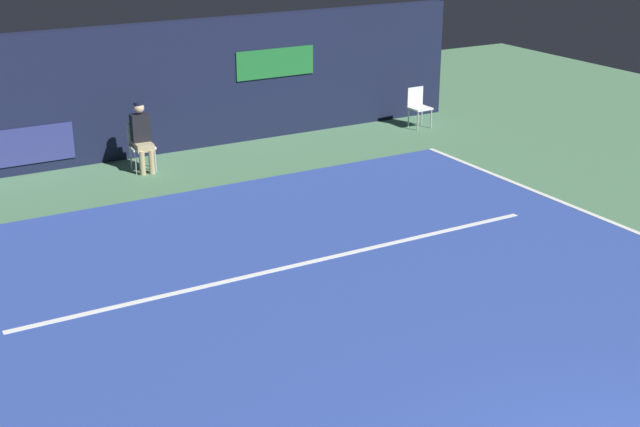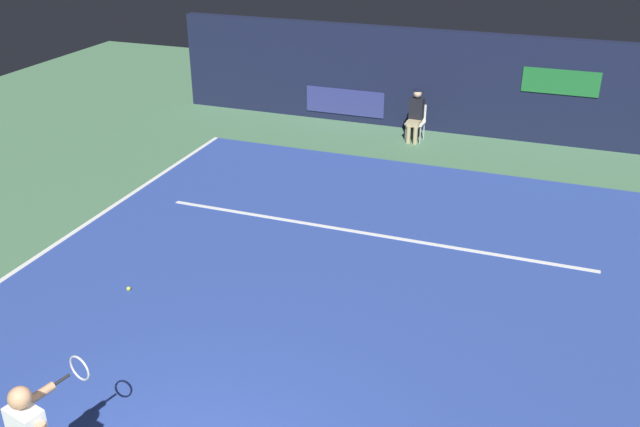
{
  "view_description": "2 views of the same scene",
  "coord_description": "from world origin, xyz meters",
  "views": [
    {
      "loc": [
        -5.56,
        -3.32,
        5.15
      ],
      "look_at": [
        0.14,
        6.53,
        0.9
      ],
      "focal_mm": 49.9,
      "sensor_mm": 36.0,
      "label": 1
    },
    {
      "loc": [
        3.15,
        -4.21,
        5.97
      ],
      "look_at": [
        -0.55,
        5.82,
        0.84
      ],
      "focal_mm": 39.0,
      "sensor_mm": 36.0,
      "label": 2
    }
  ],
  "objects": [
    {
      "name": "back_wall",
      "position": [
        -0.0,
        13.36,
        1.3
      ],
      "size": [
        14.54,
        0.33,
        2.6
      ],
      "color": "#141933",
      "rests_on": "ground"
    },
    {
      "name": "line_service",
      "position": [
        0.0,
        6.92,
        0.01
      ],
      "size": [
        8.18,
        0.1,
        0.01
      ],
      "primitive_type": "cube",
      "color": "white",
      "rests_on": "court_surface"
    },
    {
      "name": "courtside_chair_near",
      "position": [
        6.03,
        12.35,
        0.5
      ],
      "size": [
        0.45,
        0.43,
        0.88
      ],
      "color": "white",
      "rests_on": "ground"
    },
    {
      "name": "line_judge_on_chair",
      "position": [
        -0.39,
        12.32,
        0.69
      ],
      "size": [
        0.46,
        0.55,
        1.32
      ],
      "color": "white",
      "rests_on": "ground"
    },
    {
      "name": "ground_plane",
      "position": [
        0.0,
        4.87,
        0.0
      ],
      "size": [
        30.04,
        30.04,
        0.0
      ],
      "primitive_type": "plane",
      "color": "#4C7A56"
    },
    {
      "name": "court_surface",
      "position": [
        0.0,
        4.87,
        0.01
      ],
      "size": [
        10.49,
        11.74,
        0.01
      ],
      "primitive_type": "cube",
      "color": "#2D479E",
      "rests_on": "ground"
    }
  ]
}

